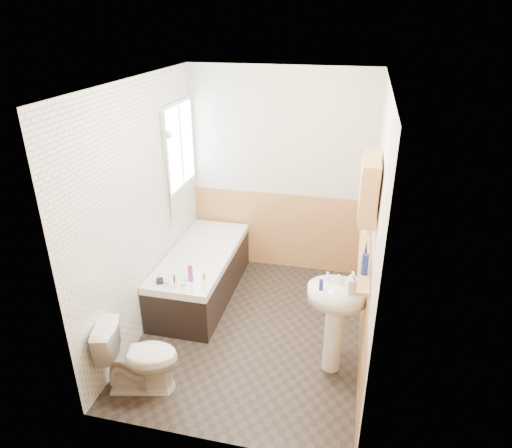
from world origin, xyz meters
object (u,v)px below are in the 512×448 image
Objects in this scene: pine_shelf at (364,253)px; toilet at (139,357)px; bathtub at (202,273)px; sink at (335,312)px; medicine_cabinet at (369,188)px.

toilet is at bearing -152.84° from pine_shelf.
bathtub is 2.49× the size of toilet.
pine_shelf is at bearing 59.63° from sink.
bathtub is at bearing -14.31° from toilet.
pine_shelf reaches higher than sink.
toilet is 0.50× the size of pine_shelf.
sink is 0.58m from pine_shelf.
medicine_cabinet is at bearing -100.44° from pine_shelf.
bathtub reaches higher than toilet.
toilet is at bearing -155.18° from sink.
medicine_cabinet is at bearing 43.99° from sink.
medicine_cabinet is at bearing -79.62° from toilet.
pine_shelf is at bearing -76.01° from toilet.
bathtub is at bearing 156.96° from medicine_cabinet.
medicine_cabinet reaches higher than sink.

